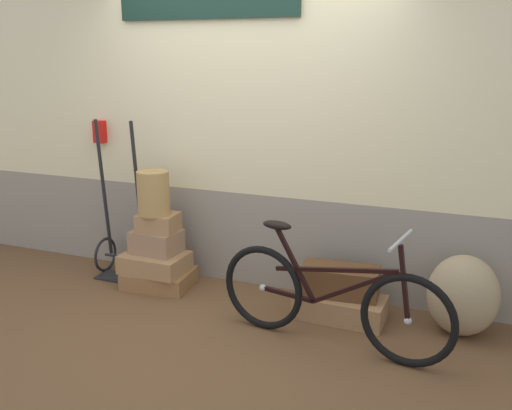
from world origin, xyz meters
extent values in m
cube|color=brown|center=(0.00, 0.00, -0.03)|extent=(9.12, 5.20, 0.06)
cube|color=gray|center=(0.00, 0.85, 0.40)|extent=(7.12, 0.20, 0.81)
cube|color=beige|center=(0.00, 0.85, 1.69)|extent=(7.12, 0.20, 1.77)
cube|color=#142D23|center=(-0.35, 0.73, 2.37)|extent=(1.58, 0.04, 0.28)
cube|color=red|center=(-1.46, 0.71, 1.27)|extent=(0.10, 0.08, 0.20)
cube|color=olive|center=(-0.69, 0.39, 0.07)|extent=(0.60, 0.48, 0.14)
cube|color=#9E754C|center=(-0.72, 0.37, 0.22)|extent=(0.54, 0.39, 0.16)
cube|color=#937051|center=(-0.72, 0.42, 0.40)|extent=(0.41, 0.32, 0.20)
cube|color=#9E754C|center=(-0.69, 0.42, 0.57)|extent=(0.34, 0.30, 0.15)
cube|color=#9E754C|center=(0.91, 0.37, 0.09)|extent=(0.68, 0.36, 0.18)
cube|color=brown|center=(0.90, 0.41, 0.29)|extent=(0.61, 0.34, 0.22)
cylinder|color=#A8844C|center=(-0.71, 0.39, 0.83)|extent=(0.27, 0.27, 0.37)
torus|color=black|center=(-1.35, 0.52, 0.16)|extent=(0.03, 0.32, 0.32)
torus|color=black|center=(-0.93, 0.52, 0.16)|extent=(0.03, 0.32, 0.32)
cylinder|color=black|center=(-1.14, 0.52, 0.16)|extent=(0.42, 0.02, 0.02)
cylinder|color=black|center=(-1.32, 0.52, 0.79)|extent=(0.03, 0.13, 1.25)
cylinder|color=black|center=(-0.96, 0.52, 0.79)|extent=(0.03, 0.13, 1.25)
cube|color=black|center=(-1.14, 0.41, 0.01)|extent=(0.38, 0.22, 0.02)
ellipsoid|color=#9E8966|center=(1.78, 0.45, 0.30)|extent=(0.50, 0.42, 0.59)
torus|color=black|center=(0.43, 0.00, 0.32)|extent=(0.63, 0.14, 0.63)
sphere|color=#B2B2B7|center=(0.43, 0.00, 0.32)|extent=(0.05, 0.05, 0.05)
torus|color=black|center=(1.48, -0.15, 0.32)|extent=(0.63, 0.14, 0.63)
sphere|color=#B2B2B7|center=(1.48, -0.15, 0.32)|extent=(0.05, 0.05, 0.05)
cube|color=black|center=(1.11, -0.09, 0.47)|extent=(0.59, 0.11, 0.36)
cube|color=black|center=(0.68, -0.03, 0.54)|extent=(0.32, 0.07, 0.50)
cube|color=black|center=(0.63, -0.03, 0.31)|extent=(0.40, 0.08, 0.04)
cube|color=black|center=(0.97, -0.07, 0.56)|extent=(0.87, 0.15, 0.17)
cube|color=black|center=(1.44, -0.14, 0.56)|extent=(0.11, 0.04, 0.50)
ellipsoid|color=black|center=(0.54, -0.01, 0.81)|extent=(0.23, 0.12, 0.06)
cylinder|color=#A5A5AD|center=(1.40, -0.14, 0.84)|extent=(0.09, 0.46, 0.02)
camera|label=1|loc=(1.84, -3.60, 1.95)|focal=40.32mm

